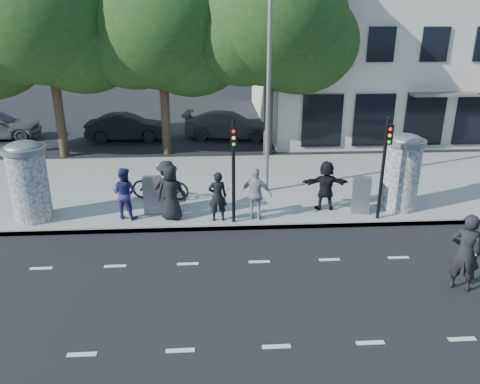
{
  "coord_description": "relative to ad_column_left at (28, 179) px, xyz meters",
  "views": [
    {
      "loc": [
        -1.24,
        -10.13,
        6.49
      ],
      "look_at": [
        -0.42,
        3.5,
        1.32
      ],
      "focal_mm": 35.0,
      "sensor_mm": 36.0,
      "label": 1
    }
  ],
  "objects": [
    {
      "name": "car_mid",
      "position": [
        1.27,
        11.04,
        -0.82
      ],
      "size": [
        1.63,
        4.4,
        1.44
      ],
      "primitive_type": "imported",
      "rotation": [
        0.0,
        0.0,
        1.6
      ],
      "color": "black",
      "rests_on": "ground"
    },
    {
      "name": "ped_a",
      "position": [
        4.57,
        -0.27,
        -0.47
      ],
      "size": [
        0.94,
        0.65,
        1.84
      ],
      "primitive_type": "imported",
      "rotation": [
        0.0,
        0.0,
        3.06
      ],
      "color": "black",
      "rests_on": "sidewalk"
    },
    {
      "name": "ped_d",
      "position": [
        4.42,
        0.17,
        -0.45
      ],
      "size": [
        1.22,
        0.72,
        1.87
      ],
      "primitive_type": "imported",
      "rotation": [
        0.0,
        0.0,
        3.12
      ],
      "color": "black",
      "rests_on": "sidewalk"
    },
    {
      "name": "ped_b",
      "position": [
        6.09,
        -0.49,
        -0.55
      ],
      "size": [
        0.65,
        0.46,
        1.67
      ],
      "primitive_type": "imported",
      "rotation": [
        0.0,
        0.0,
        3.24
      ],
      "color": "black",
      "rests_on": "sidewalk"
    },
    {
      "name": "tree_center",
      "position": [
        8.7,
        7.8,
        4.77
      ],
      "size": [
        7.0,
        7.0,
        9.3
      ],
      "color": "#38281C",
      "rests_on": "ground"
    },
    {
      "name": "ad_column_right",
      "position": [
        12.4,
        0.2,
        0.0
      ],
      "size": [
        1.36,
        1.36,
        2.65
      ],
      "color": "beige",
      "rests_on": "sidewalk"
    },
    {
      "name": "bicycle",
      "position": [
        4.02,
        1.52,
        -0.83
      ],
      "size": [
        1.12,
        2.21,
        1.11
      ],
      "primitive_type": "imported",
      "rotation": [
        0.0,
        0.0,
        1.38
      ],
      "color": "black",
      "rests_on": "sidewalk"
    },
    {
      "name": "ped_e",
      "position": [
        7.34,
        -0.48,
        -0.51
      ],
      "size": [
        1.14,
        0.82,
        1.76
      ],
      "primitive_type": "imported",
      "rotation": [
        0.0,
        0.0,
        2.9
      ],
      "color": "#A2A2A5",
      "rests_on": "sidewalk"
    },
    {
      "name": "lane_dash_far",
      "position": [
        7.2,
        -3.1,
        -1.53
      ],
      "size": [
        32.0,
        0.12,
        0.01
      ],
      "primitive_type": "cube",
      "color": "silver",
      "rests_on": "ground"
    },
    {
      "name": "curb",
      "position": [
        7.2,
        -0.95,
        -1.46
      ],
      "size": [
        40.0,
        0.1,
        0.16
      ],
      "primitive_type": "cube",
      "color": "slate",
      "rests_on": "ground"
    },
    {
      "name": "ground",
      "position": [
        7.2,
        -4.5,
        -1.54
      ],
      "size": [
        120.0,
        120.0,
        0.0
      ],
      "primitive_type": "plane",
      "color": "black",
      "rests_on": "ground"
    },
    {
      "name": "traffic_pole_far",
      "position": [
        11.4,
        -0.71,
        0.69
      ],
      "size": [
        0.22,
        0.31,
        3.4
      ],
      "color": "black",
      "rests_on": "sidewalk"
    },
    {
      "name": "traffic_pole_near",
      "position": [
        6.6,
        -0.71,
        0.69
      ],
      "size": [
        0.22,
        0.31,
        3.4
      ],
      "color": "black",
      "rests_on": "sidewalk"
    },
    {
      "name": "street_lamp",
      "position": [
        8.0,
        2.13,
        3.26
      ],
      "size": [
        0.25,
        0.93,
        8.0
      ],
      "color": "slate",
      "rests_on": "sidewalk"
    },
    {
      "name": "cabinet_left",
      "position": [
        3.89,
        0.29,
        -0.76
      ],
      "size": [
        0.61,
        0.45,
        1.26
      ],
      "primitive_type": "cube",
      "rotation": [
        0.0,
        0.0,
        0.02
      ],
      "color": "slate",
      "rests_on": "sidewalk"
    },
    {
      "name": "tree_near_left",
      "position": [
        3.7,
        8.2,
        4.53
      ],
      "size": [
        6.8,
        6.8,
        8.97
      ],
      "color": "#38281C",
      "rests_on": "ground"
    },
    {
      "name": "cabinet_right",
      "position": [
        10.96,
        -0.1,
        -0.77
      ],
      "size": [
        0.68,
        0.56,
        1.23
      ],
      "primitive_type": "cube",
      "rotation": [
        0.0,
        0.0,
        -0.25
      ],
      "color": "slate",
      "rests_on": "sidewalk"
    },
    {
      "name": "ad_column_left",
      "position": [
        0.0,
        0.0,
        0.0
      ],
      "size": [
        1.36,
        1.36,
        2.65
      ],
      "color": "beige",
      "rests_on": "sidewalk"
    },
    {
      "name": "ped_c",
      "position": [
        3.03,
        -0.08,
        -0.52
      ],
      "size": [
        1.01,
        0.89,
        1.74
      ],
      "primitive_type": "imported",
      "rotation": [
        0.0,
        0.0,
        2.83
      ],
      "color": "navy",
      "rests_on": "sidewalk"
    },
    {
      "name": "building",
      "position": [
        19.2,
        15.49,
        4.46
      ],
      "size": [
        20.3,
        15.85,
        12.0
      ],
      "color": "beige",
      "rests_on": "ground"
    },
    {
      "name": "car_right",
      "position": [
        6.9,
        11.3,
        -0.81
      ],
      "size": [
        2.72,
        5.25,
        1.45
      ],
      "primitive_type": "imported",
      "rotation": [
        0.0,
        0.0,
        1.43
      ],
      "color": "#5B5C63",
      "rests_on": "ground"
    },
    {
      "name": "sidewalk",
      "position": [
        7.2,
        3.0,
        -1.46
      ],
      "size": [
        40.0,
        8.0,
        0.15
      ],
      "primitive_type": "cube",
      "color": "gray",
      "rests_on": "ground"
    },
    {
      "name": "tree_mid_left",
      "position": [
        -1.3,
        8.0,
        4.96
      ],
      "size": [
        7.2,
        7.2,
        9.57
      ],
      "color": "#38281C",
      "rests_on": "ground"
    },
    {
      "name": "ped_f",
      "position": [
        9.81,
        0.24,
        -0.52
      ],
      "size": [
        1.64,
        0.66,
        1.74
      ],
      "primitive_type": "imported",
      "rotation": [
        0.0,
        0.0,
        3.09
      ],
      "color": "black",
      "rests_on": "sidewalk"
    },
    {
      "name": "lane_dash_near",
      "position": [
        7.2,
        -6.7,
        -1.53
      ],
      "size": [
        32.0,
        0.12,
        0.01
      ],
      "primitive_type": "cube",
      "color": "silver",
      "rests_on": "ground"
    },
    {
      "name": "man_road",
      "position": [
        12.12,
        -4.74,
        -0.52
      ],
      "size": [
        0.88,
        0.77,
        2.04
      ],
      "primitive_type": "imported",
      "rotation": [
        0.0,
        0.0,
        2.67
      ],
      "color": "black",
      "rests_on": "ground"
    }
  ]
}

